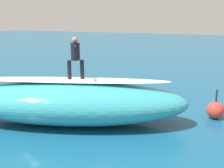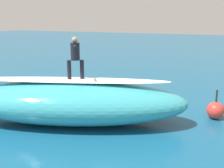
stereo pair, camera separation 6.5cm
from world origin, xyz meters
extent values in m
plane|color=#145175|center=(0.00, 0.00, 0.00)|extent=(120.00, 120.00, 0.00)
ellipsoid|color=teal|center=(0.04, 2.10, 0.84)|extent=(9.56, 5.82, 1.68)
ellipsoid|color=white|center=(0.04, 2.10, 1.72)|extent=(7.63, 3.59, 0.08)
ellipsoid|color=silver|center=(-0.21, 2.01, 1.73)|extent=(1.94, 1.47, 0.10)
cylinder|color=black|center=(0.00, 2.14, 2.14)|extent=(0.15, 0.15, 0.72)
cylinder|color=black|center=(-0.41, 1.88, 2.14)|extent=(0.15, 0.15, 0.72)
cylinder|color=black|center=(-0.21, 2.01, 2.82)|extent=(0.47, 0.47, 0.65)
sphere|color=tan|center=(-0.21, 2.01, 3.26)|extent=(0.22, 0.22, 0.22)
cylinder|color=black|center=(-0.46, 2.40, 3.05)|extent=(0.40, 0.55, 0.10)
cylinder|color=black|center=(0.04, 1.62, 3.05)|extent=(0.40, 0.55, 0.10)
ellipsoid|color=#E0563D|center=(-1.80, -1.15, 0.04)|extent=(1.98, 2.32, 0.07)
cylinder|color=black|center=(-1.80, -1.15, 0.22)|extent=(0.75, 0.85, 0.30)
sphere|color=tan|center=(-1.48, -1.56, 0.28)|extent=(0.21, 0.21, 0.21)
cylinder|color=black|center=(-2.34, -0.60, 0.14)|extent=(0.53, 0.63, 0.13)
cylinder|color=black|center=(-2.20, -0.49, 0.14)|extent=(0.53, 0.63, 0.13)
sphere|color=red|center=(-5.14, -0.73, 0.36)|extent=(0.72, 0.72, 0.72)
cylinder|color=#262626|center=(-5.14, -0.73, 0.97)|extent=(0.07, 0.07, 0.50)
ellipsoid|color=white|center=(1.35, -0.68, 0.05)|extent=(0.50, 0.55, 0.11)
camera|label=1|loc=(-5.76, 10.98, 4.07)|focal=44.91mm
camera|label=2|loc=(-5.81, 10.95, 4.07)|focal=44.91mm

